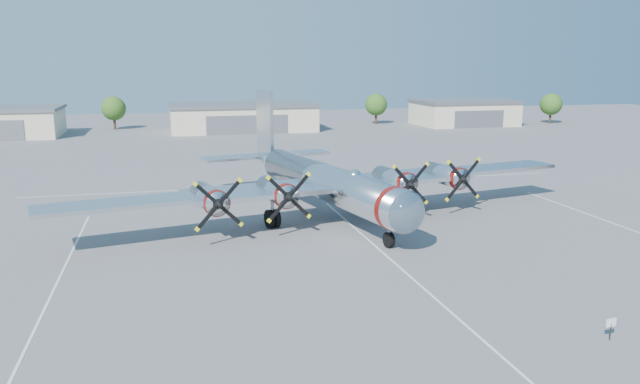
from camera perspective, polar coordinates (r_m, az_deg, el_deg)
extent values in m
plane|color=#58585A|center=(47.00, 5.19, -5.05)|extent=(260.00, 260.00, 0.00)
cube|color=silver|center=(40.51, -23.45, -8.84)|extent=(0.15, 40.00, 0.01)
cube|color=silver|center=(42.53, 7.39, -6.93)|extent=(0.15, 40.00, 0.01)
cube|color=silver|center=(70.40, -1.42, 0.72)|extent=(60.00, 0.15, 0.01)
cube|color=beige|center=(125.83, -7.07, 6.69)|extent=(28.00, 14.00, 4.80)
cube|color=slate|center=(125.62, -7.10, 7.92)|extent=(28.60, 14.60, 0.60)
cube|color=slate|center=(118.92, -6.65, 6.11)|extent=(15.40, 0.20, 3.60)
cube|color=beige|center=(139.86, 13.00, 7.00)|extent=(20.00, 14.00, 4.80)
cube|color=slate|center=(139.67, 13.05, 8.10)|extent=(20.60, 14.60, 0.60)
cube|color=slate|center=(133.68, 14.34, 6.46)|extent=(11.00, 0.20, 3.60)
cylinder|color=#382619|center=(133.41, -18.26, 6.05)|extent=(0.50, 0.50, 2.80)
sphere|color=#254A15|center=(133.17, -18.34, 7.26)|extent=(4.80, 4.80, 4.80)
cylinder|color=#382619|center=(138.48, 5.13, 6.79)|extent=(0.50, 0.50, 2.80)
sphere|color=#254A15|center=(138.26, 5.16, 7.96)|extent=(4.80, 4.80, 4.80)
cylinder|color=#382619|center=(148.34, 20.29, 6.44)|extent=(0.50, 0.50, 2.80)
sphere|color=#254A15|center=(148.13, 20.37, 7.54)|extent=(4.80, 4.80, 4.80)
cylinder|color=black|center=(34.99, 25.01, -11.50)|extent=(0.07, 0.07, 0.87)
cube|color=white|center=(34.81, 25.09, -10.76)|extent=(0.60, 0.10, 0.43)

